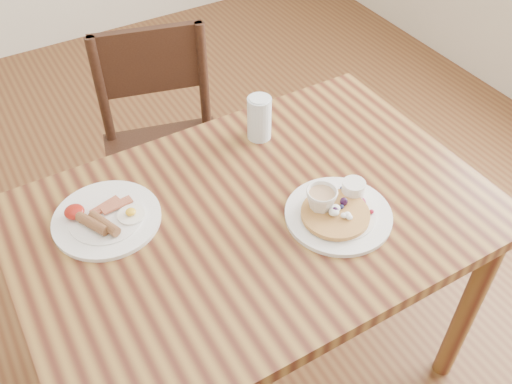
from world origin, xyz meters
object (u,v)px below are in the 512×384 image
pancake_plate (339,212)px  water_glass (259,118)px  dining_table (256,238)px  teacup_saucer (321,204)px  chair_far (165,145)px  breakfast_plate (105,218)px

pancake_plate → water_glass: water_glass is taller
dining_table → teacup_saucer: 0.21m
dining_table → chair_far: (0.01, 0.67, -0.16)m
pancake_plate → teacup_saucer: teacup_saucer is taller
breakfast_plate → teacup_saucer: (0.48, -0.25, 0.02)m
dining_table → breakfast_plate: breakfast_plate is taller
breakfast_plate → teacup_saucer: 0.54m
breakfast_plate → dining_table: bearing=-25.5°
water_glass → breakfast_plate: bearing=-169.0°
dining_table → water_glass: water_glass is taller
pancake_plate → teacup_saucer: size_ratio=1.93×
dining_table → breakfast_plate: bearing=154.5°
dining_table → water_glass: size_ratio=9.08×
water_glass → dining_table: bearing=-122.3°
chair_far → water_glass: water_glass is taller
breakfast_plate → pancake_plate: bearing=-28.6°
pancake_plate → breakfast_plate: bearing=151.4°
chair_far → teacup_saucer: size_ratio=6.29×
dining_table → breakfast_plate: size_ratio=4.44×
dining_table → pancake_plate: pancake_plate is taller
pancake_plate → water_glass: 0.38m
chair_far → dining_table: bearing=103.9°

